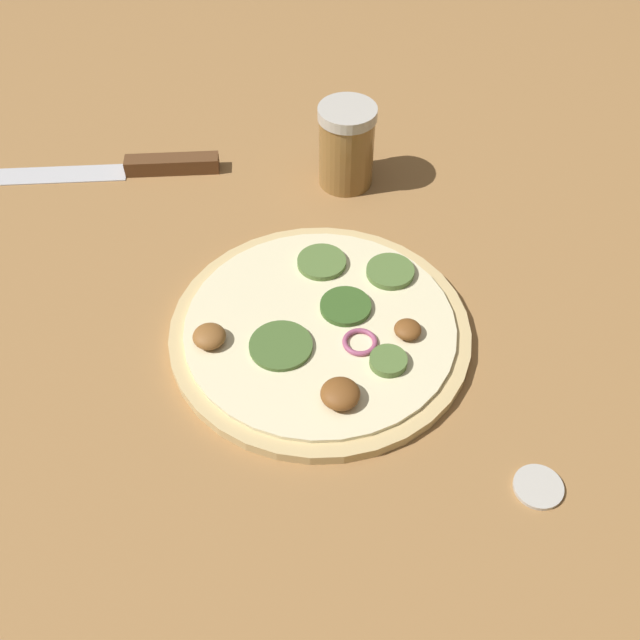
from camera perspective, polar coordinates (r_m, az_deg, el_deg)
ground_plane at (r=0.68m, az=0.00°, el=-1.14°), size 3.00×3.00×0.00m
pizza at (r=0.67m, az=0.08°, el=-0.73°), size 0.27×0.27×0.03m
knife at (r=0.88m, az=-14.50°, el=11.17°), size 0.30×0.17×0.02m
spice_jar at (r=0.82m, az=2.03°, el=13.13°), size 0.06×0.06×0.09m
loose_cap at (r=0.61m, az=16.33°, el=-12.03°), size 0.04×0.04×0.01m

